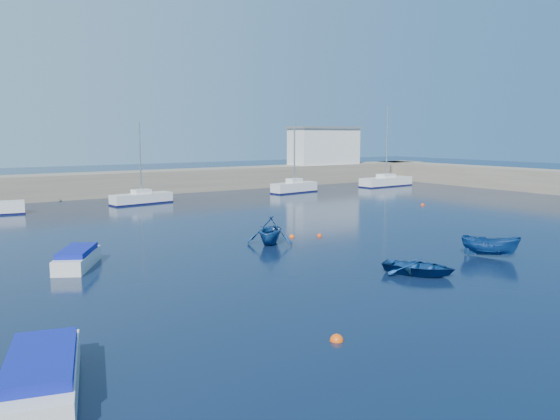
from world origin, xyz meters
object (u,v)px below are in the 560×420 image
harbor_office (324,147)px  motorboat_0 (42,376)px  sailboat_8 (386,181)px  sailboat_7 (294,187)px  dinghy_center (419,267)px  dinghy_left (270,230)px  motorboat_1 (77,258)px  sailboat_6 (142,198)px  dinghy_right (490,246)px

harbor_office → motorboat_0: bearing=-134.8°
sailboat_8 → sailboat_7: bearing=86.0°
sailboat_7 → sailboat_8: sailboat_8 is taller
harbor_office → dinghy_center: harbor_office is taller
dinghy_left → dinghy_center: bearing=-36.7°
harbor_office → sailboat_8: bearing=-68.7°
sailboat_8 → dinghy_center: (-31.81, -34.36, -0.28)m
sailboat_8 → dinghy_left: (-33.76, -24.04, 0.23)m
dinghy_center → dinghy_left: bearing=72.3°
sailboat_8 → dinghy_center: 46.83m
motorboat_1 → dinghy_left: size_ratio=1.30×
motorboat_1 → dinghy_center: motorboat_1 is taller
harbor_office → motorboat_0: (-46.01, -46.35, -4.58)m
sailboat_8 → motorboat_0: sailboat_8 is taller
sailboat_6 → sailboat_8: sailboat_8 is taller
sailboat_7 → dinghy_right: bearing=154.2°
dinghy_right → motorboat_1: bearing=121.5°
sailboat_6 → sailboat_7: 18.65m
sailboat_6 → sailboat_7: sailboat_7 is taller
sailboat_7 → dinghy_left: bearing=133.5°
sailboat_6 → dinghy_right: (7.98, -33.70, 0.03)m
harbor_office → dinghy_left: 44.94m
dinghy_right → motorboat_0: bearing=157.4°
motorboat_0 → dinghy_center: motorboat_0 is taller
sailboat_7 → dinghy_center: (-16.98, -34.48, -0.30)m
harbor_office → motorboat_1: 53.13m
sailboat_7 → dinghy_right: sailboat_7 is taller
harbor_office → dinghy_right: (-22.02, -42.76, -4.49)m
sailboat_7 → dinghy_center: sailboat_7 is taller
sailboat_6 → sailboat_8: 33.48m
dinghy_center → dinghy_left: 10.52m
motorboat_0 → sailboat_7: bearing=62.3°
motorboat_0 → dinghy_center: bearing=24.9°
sailboat_8 → dinghy_left: size_ratio=3.13×
harbor_office → dinghy_right: harbor_office is taller
sailboat_6 → dinghy_center: 34.23m
sailboat_7 → dinghy_left: size_ratio=2.47×
motorboat_0 → dinghy_center: (17.67, 3.10, -0.17)m
motorboat_1 → dinghy_right: (19.76, -10.26, 0.13)m
sailboat_6 → dinghy_center: sailboat_6 is taller
dinghy_right → sailboat_6: bearing=72.2°
sailboat_8 → dinghy_right: sailboat_8 is taller
dinghy_center → dinghy_left: dinghy_left is taller
motorboat_1 → dinghy_center: size_ratio=1.24×
sailboat_6 → sailboat_7: size_ratio=0.98×
dinghy_right → sailboat_7: bearing=41.5°
motorboat_0 → dinghy_left: bearing=55.4°
sailboat_7 → sailboat_8: (14.83, -0.12, -0.02)m
motorboat_1 → dinghy_left: 11.51m
harbor_office → dinghy_right: bearing=-117.2°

